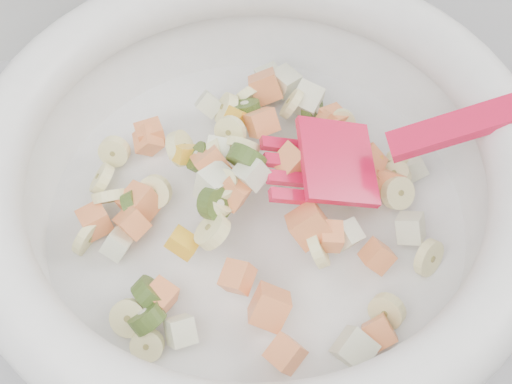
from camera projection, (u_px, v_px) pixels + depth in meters
name	position (u px, v px, depth m)	size (l,w,h in m)	color
mixing_bowl	(257.00, 181.00, 0.51)	(0.50, 0.40, 0.15)	white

